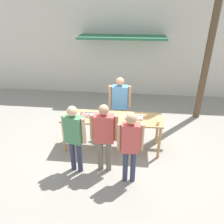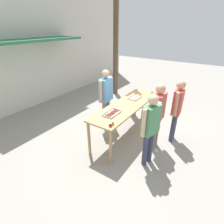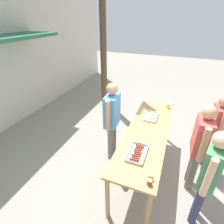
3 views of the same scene
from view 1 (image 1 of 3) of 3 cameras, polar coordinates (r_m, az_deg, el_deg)
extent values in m
plane|color=gray|center=(6.05, 0.00, -9.19)|extent=(24.00, 24.00, 0.00)
cube|color=beige|center=(8.97, 2.87, 18.50)|extent=(12.00, 0.12, 4.50)
cube|color=#2D704C|center=(8.40, 2.65, 18.96)|extent=(3.20, 1.00, 0.08)
cube|color=tan|center=(5.56, 0.00, -1.56)|extent=(2.54, 0.75, 0.04)
cylinder|color=tan|center=(5.78, -12.39, -6.44)|extent=(0.07, 0.07, 0.89)
cylinder|color=tan|center=(5.56, 12.23, -7.91)|extent=(0.07, 0.07, 0.89)
cylinder|color=tan|center=(6.27, -10.73, -3.38)|extent=(0.07, 0.07, 0.89)
cylinder|color=tan|center=(6.07, 11.75, -4.60)|extent=(0.07, 0.07, 0.89)
cube|color=silver|center=(5.67, -6.47, -0.87)|extent=(0.47, 0.27, 0.01)
cube|color=silver|center=(5.54, -6.77, -1.30)|extent=(0.47, 0.01, 0.03)
cube|color=silver|center=(5.77, -6.22, -0.07)|extent=(0.47, 0.01, 0.03)
cube|color=silver|center=(5.71, -8.76, -0.56)|extent=(0.01, 0.27, 0.03)
cube|color=silver|center=(5.61, -4.17, -0.80)|extent=(0.01, 0.27, 0.03)
cylinder|color=brown|center=(5.71, -8.37, -0.61)|extent=(0.04, 0.14, 0.02)
cylinder|color=brown|center=(5.70, -7.99, -0.60)|extent=(0.03, 0.15, 0.03)
cylinder|color=brown|center=(5.68, -7.59, -0.70)|extent=(0.03, 0.12, 0.02)
cylinder|color=brown|center=(5.68, -7.11, -0.67)|extent=(0.04, 0.15, 0.03)
cylinder|color=brown|center=(5.66, -6.68, -0.75)|extent=(0.04, 0.12, 0.03)
cylinder|color=brown|center=(5.65, -6.25, -0.75)|extent=(0.04, 0.13, 0.03)
cylinder|color=brown|center=(5.65, -5.82, -0.69)|extent=(0.04, 0.12, 0.03)
cylinder|color=brown|center=(5.64, -5.42, -0.77)|extent=(0.03, 0.13, 0.02)
cylinder|color=brown|center=(5.62, -4.96, -0.81)|extent=(0.04, 0.13, 0.03)
cylinder|color=brown|center=(5.62, -4.49, -0.79)|extent=(0.04, 0.15, 0.03)
cube|color=silver|center=(5.55, 5.77, -1.49)|extent=(0.44, 0.25, 0.01)
cube|color=silver|center=(5.43, 5.75, -1.89)|extent=(0.44, 0.01, 0.03)
cube|color=silver|center=(5.64, 5.80, -0.71)|extent=(0.44, 0.01, 0.03)
cube|color=silver|center=(5.54, 3.53, -1.18)|extent=(0.01, 0.25, 0.03)
cube|color=silver|center=(5.54, 8.02, -1.40)|extent=(0.01, 0.25, 0.03)
ellipsoid|color=#D6B77F|center=(5.54, 4.02, -1.18)|extent=(0.07, 0.12, 0.04)
ellipsoid|color=#D6B77F|center=(5.54, 4.73, -1.21)|extent=(0.06, 0.10, 0.04)
ellipsoid|color=#D6B77F|center=(5.53, 5.42, -1.30)|extent=(0.05, 0.10, 0.04)
ellipsoid|color=#D6B77F|center=(5.54, 6.13, -1.28)|extent=(0.05, 0.10, 0.04)
ellipsoid|color=#D6B77F|center=(5.54, 6.83, -1.28)|extent=(0.06, 0.10, 0.05)
ellipsoid|color=#D6B77F|center=(5.55, 7.53, -1.32)|extent=(0.06, 0.10, 0.04)
cylinder|color=#B22319|center=(5.53, -12.10, -1.70)|extent=(0.07, 0.07, 0.07)
cylinder|color=#B2B2B7|center=(5.51, -12.14, -1.34)|extent=(0.06, 0.06, 0.01)
cylinder|color=gold|center=(5.51, -11.18, -1.74)|extent=(0.07, 0.07, 0.07)
cylinder|color=#B2B2B7|center=(5.49, -11.21, -1.38)|extent=(0.06, 0.06, 0.01)
cylinder|color=#DBC67A|center=(5.31, 11.96, -2.74)|extent=(0.08, 0.08, 0.11)
cylinder|color=#756B5B|center=(6.45, 1.08, -2.23)|extent=(0.13, 0.13, 0.84)
cylinder|color=#756B5B|center=(6.45, 2.79, -2.27)|extent=(0.13, 0.13, 0.84)
cube|color=#5193D1|center=(6.12, 2.04, 3.89)|extent=(0.44, 0.26, 0.66)
sphere|color=tan|center=(5.96, 2.12, 7.98)|extent=(0.23, 0.23, 0.23)
cylinder|color=tan|center=(6.12, -0.43, 4.07)|extent=(0.10, 0.10, 0.63)
cylinder|color=tan|center=(6.12, 4.52, 3.98)|extent=(0.10, 0.10, 0.63)
cylinder|color=#333851|center=(5.12, -8.46, -11.56)|extent=(0.12, 0.12, 0.80)
cylinder|color=#333851|center=(5.20, -10.19, -11.10)|extent=(0.12, 0.12, 0.80)
cube|color=#478456|center=(4.75, -9.97, -4.53)|extent=(0.43, 0.30, 0.63)
sphere|color=#DBAD89|center=(4.54, -10.41, 0.23)|extent=(0.22, 0.22, 0.22)
cylinder|color=#DBAD89|center=(4.64, -7.41, -4.92)|extent=(0.09, 0.09, 0.60)
cylinder|color=#DBAD89|center=(4.86, -12.44, -3.82)|extent=(0.09, 0.09, 0.60)
cylinder|color=#333851|center=(4.85, 5.52, -13.90)|extent=(0.11, 0.11, 0.80)
cylinder|color=#333851|center=(4.85, 3.49, -13.89)|extent=(0.11, 0.11, 0.80)
cube|color=#C64C47|center=(4.41, 4.84, -6.80)|extent=(0.38, 0.23, 0.64)
sphere|color=tan|center=(4.18, 5.08, -1.74)|extent=(0.22, 0.22, 0.22)
cylinder|color=tan|center=(4.42, 7.81, -6.65)|extent=(0.08, 0.08, 0.60)
cylinder|color=tan|center=(4.40, 1.87, -6.60)|extent=(0.08, 0.08, 0.60)
cylinder|color=#756B5B|center=(5.10, -0.86, -11.34)|extent=(0.13, 0.13, 0.81)
cylinder|color=#756B5B|center=(5.12, -3.03, -11.22)|extent=(0.13, 0.13, 0.81)
cube|color=#C64C47|center=(4.69, -2.09, -4.30)|extent=(0.43, 0.24, 0.64)
sphere|color=tan|center=(4.48, -2.18, 0.60)|extent=(0.22, 0.22, 0.22)
cylinder|color=tan|center=(4.67, 1.09, -4.28)|extent=(0.10, 0.10, 0.61)
cylinder|color=tan|center=(4.72, -5.23, -3.98)|extent=(0.10, 0.10, 0.61)
cylinder|color=brown|center=(7.29, 25.34, 21.15)|extent=(0.21, 0.21, 6.25)
camera|label=2|loc=(5.15, -50.59, 9.40)|focal=28.00mm
camera|label=3|loc=(5.58, -30.82, 16.05)|focal=28.00mm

